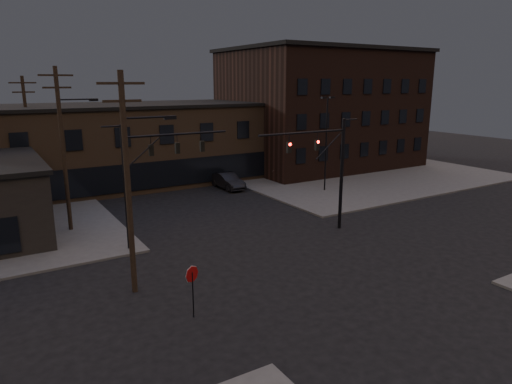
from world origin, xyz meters
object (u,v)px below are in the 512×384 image
at_px(parked_car_lot_b, 291,174).
at_px(car_crossing, 228,181).
at_px(stop_sign, 192,280).
at_px(parked_car_lot_a, 314,168).
at_px(traffic_signal_near, 330,163).
at_px(traffic_signal_far, 145,171).

xyz_separation_m(parked_car_lot_b, car_crossing, (-7.62, 0.39, 0.03)).
bearing_deg(stop_sign, parked_car_lot_a, 42.28).
bearing_deg(stop_sign, car_crossing, 58.58).
bearing_deg(parked_car_lot_a, car_crossing, 70.89).
bearing_deg(traffic_signal_near, parked_car_lot_b, 62.97).
height_order(stop_sign, parked_car_lot_a, stop_sign).
distance_m(parked_car_lot_b, car_crossing, 7.63).
bearing_deg(stop_sign, traffic_signal_far, 82.68).
relative_size(traffic_signal_near, car_crossing, 1.67).
xyz_separation_m(stop_sign, parked_car_lot_a, (25.16, 22.88, -0.99)).
distance_m(stop_sign, parked_car_lot_a, 34.02).
bearing_deg(traffic_signal_far, parked_car_lot_b, 30.59).
xyz_separation_m(traffic_signal_near, stop_sign, (-13.36, -6.49, -3.09)).
height_order(parked_car_lot_a, car_crossing, car_crossing).
xyz_separation_m(parked_car_lot_a, parked_car_lot_b, (-4.04, -1.16, -0.10)).
bearing_deg(car_crossing, stop_sign, -122.17).
bearing_deg(parked_car_lot_b, stop_sign, 128.15).
relative_size(traffic_signal_far, parked_car_lot_b, 1.92).
height_order(traffic_signal_near, car_crossing, traffic_signal_near).
relative_size(traffic_signal_near, parked_car_lot_a, 1.95).
bearing_deg(traffic_signal_far, traffic_signal_near, -16.17).
bearing_deg(traffic_signal_near, traffic_signal_far, 163.83).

